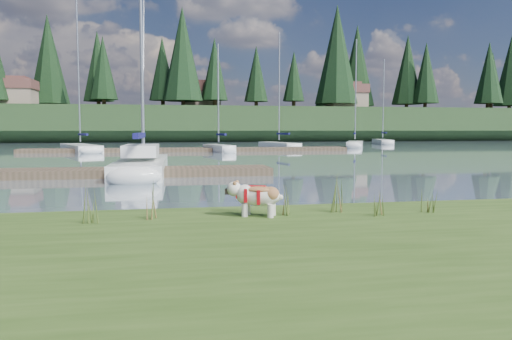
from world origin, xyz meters
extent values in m
plane|color=gray|center=(0.00, 30.00, 0.00)|extent=(200.00, 200.00, 0.00)
cube|color=#38521C|center=(0.00, -6.00, 0.17)|extent=(60.00, 9.00, 0.35)
cube|color=black|center=(0.00, 73.00, 2.50)|extent=(200.00, 20.00, 5.00)
cylinder|color=silver|center=(1.14, -2.61, 0.46)|extent=(0.10, 0.10, 0.21)
cylinder|color=silver|center=(1.22, -2.42, 0.46)|extent=(0.10, 0.10, 0.21)
cylinder|color=silver|center=(1.54, -2.78, 0.46)|extent=(0.10, 0.10, 0.21)
cylinder|color=silver|center=(1.62, -2.58, 0.46)|extent=(0.10, 0.10, 0.21)
ellipsoid|color=silver|center=(1.39, -2.60, 0.68)|extent=(0.79, 0.60, 0.33)
ellipsoid|color=#9A6339|center=(1.39, -2.60, 0.79)|extent=(0.58, 0.49, 0.12)
ellipsoid|color=silver|center=(0.99, -2.44, 0.79)|extent=(0.33, 0.33, 0.25)
cube|color=black|center=(0.89, -2.40, 0.75)|extent=(0.12, 0.14, 0.10)
cube|color=white|center=(-0.99, 10.22, 0.22)|extent=(2.10, 8.19, 0.70)
ellipsoid|color=white|center=(-0.87, 14.28, 0.22)|extent=(1.84, 2.27, 0.70)
cylinder|color=silver|center=(-0.97, 10.96, 6.96)|extent=(0.14, 0.14, 12.32)
cube|color=#12114F|center=(-1.03, 9.02, 1.55)|extent=(0.31, 3.70, 0.20)
cube|color=white|center=(-1.01, 9.76, 0.95)|extent=(1.38, 3.00, 0.45)
cube|color=#4C3D2C|center=(-4.00, 9.00, 0.15)|extent=(16.00, 2.00, 0.30)
cube|color=#4C3D2C|center=(2.00, 30.00, 0.15)|extent=(26.00, 2.20, 0.30)
cube|color=white|center=(-6.72, 31.79, 0.22)|extent=(4.45, 8.24, 0.70)
ellipsoid|color=white|center=(-8.08, 35.60, 0.22)|extent=(2.40, 2.67, 0.70)
cylinder|color=silver|center=(-6.72, 31.79, 7.12)|extent=(0.12, 0.12, 12.64)
cube|color=#12114F|center=(-6.35, 30.75, 1.40)|extent=(1.27, 3.10, 0.20)
cube|color=white|center=(4.25, 29.24, 0.22)|extent=(2.19, 5.04, 0.70)
ellipsoid|color=white|center=(3.70, 31.63, 0.22)|extent=(1.34, 1.55, 0.70)
cylinder|color=silver|center=(4.25, 29.24, 4.67)|extent=(0.12, 0.12, 7.73)
cube|color=#12114F|center=(4.40, 28.58, 1.40)|extent=(0.63, 1.95, 0.20)
cube|color=white|center=(10.66, 35.32, 0.22)|extent=(2.79, 6.67, 0.70)
ellipsoid|color=white|center=(9.99, 38.51, 0.22)|extent=(1.75, 2.03, 0.70)
cylinder|color=silver|center=(10.66, 35.32, 5.80)|extent=(0.12, 0.12, 10.01)
cube|color=#12114F|center=(10.84, 34.45, 1.40)|extent=(0.73, 2.57, 0.20)
cube|color=white|center=(19.22, 37.75, 0.22)|extent=(3.96, 6.58, 0.70)
ellipsoid|color=white|center=(20.52, 40.75, 0.22)|extent=(2.01, 2.20, 0.70)
cylinder|color=silver|center=(19.22, 37.75, 5.83)|extent=(0.12, 0.12, 10.06)
cube|color=#12114F|center=(18.87, 36.94, 1.40)|extent=(1.22, 2.46, 0.20)
cube|color=white|center=(26.54, 47.01, 0.22)|extent=(2.92, 6.58, 0.70)
ellipsoid|color=white|center=(27.29, 50.13, 0.22)|extent=(1.77, 2.03, 0.70)
cylinder|color=silver|center=(26.54, 47.01, 5.58)|extent=(0.12, 0.12, 9.57)
cube|color=#12114F|center=(26.33, 46.16, 1.40)|extent=(0.79, 2.53, 0.20)
cone|color=#475B23|center=(-0.46, -2.52, 0.64)|extent=(0.03, 0.03, 0.57)
cone|color=brown|center=(-0.35, -2.59, 0.58)|extent=(0.03, 0.03, 0.46)
cone|color=#475B23|center=(-0.40, -2.49, 0.67)|extent=(0.03, 0.03, 0.63)
cone|color=brown|center=(-0.32, -2.55, 0.55)|extent=(0.03, 0.03, 0.40)
cone|color=#475B23|center=(-0.44, -2.60, 0.61)|extent=(0.03, 0.03, 0.52)
cone|color=#475B23|center=(1.83, -2.57, 0.59)|extent=(0.03, 0.03, 0.49)
cone|color=brown|center=(1.94, -2.64, 0.55)|extent=(0.03, 0.03, 0.39)
cone|color=#475B23|center=(1.89, -2.54, 0.62)|extent=(0.03, 0.03, 0.54)
cone|color=brown|center=(1.97, -2.60, 0.52)|extent=(0.03, 0.03, 0.34)
cone|color=#475B23|center=(1.85, -2.65, 0.57)|extent=(0.03, 0.03, 0.44)
cone|color=#475B23|center=(2.74, -2.45, 0.71)|extent=(0.03, 0.03, 0.72)
cone|color=brown|center=(2.85, -2.52, 0.64)|extent=(0.03, 0.03, 0.57)
cone|color=#475B23|center=(2.80, -2.42, 0.74)|extent=(0.03, 0.03, 0.79)
cone|color=brown|center=(2.88, -2.48, 0.60)|extent=(0.03, 0.03, 0.50)
cone|color=#475B23|center=(2.76, -2.53, 0.67)|extent=(0.03, 0.03, 0.65)
cone|color=#475B23|center=(-1.30, -2.70, 0.65)|extent=(0.03, 0.03, 0.59)
cone|color=brown|center=(-1.19, -2.77, 0.59)|extent=(0.03, 0.03, 0.47)
cone|color=#475B23|center=(-1.24, -2.67, 0.68)|extent=(0.03, 0.03, 0.65)
cone|color=brown|center=(-1.16, -2.73, 0.56)|extent=(0.03, 0.03, 0.41)
cone|color=#475B23|center=(-1.28, -2.78, 0.62)|extent=(0.03, 0.03, 0.53)
cone|color=#475B23|center=(3.26, -2.92, 0.55)|extent=(0.03, 0.03, 0.39)
cone|color=brown|center=(3.37, -2.99, 0.51)|extent=(0.03, 0.03, 0.31)
cone|color=#475B23|center=(3.32, -2.89, 0.57)|extent=(0.03, 0.03, 0.43)
cone|color=brown|center=(3.40, -2.95, 0.49)|extent=(0.03, 0.03, 0.27)
cone|color=#475B23|center=(3.28, -3.00, 0.53)|extent=(0.03, 0.03, 0.35)
cone|color=#475B23|center=(4.26, -2.76, 0.57)|extent=(0.03, 0.03, 0.44)
cone|color=brown|center=(4.37, -2.83, 0.53)|extent=(0.03, 0.03, 0.35)
cone|color=#475B23|center=(4.32, -2.73, 0.59)|extent=(0.03, 0.03, 0.48)
cone|color=brown|center=(4.40, -2.79, 0.50)|extent=(0.03, 0.03, 0.31)
cone|color=#475B23|center=(4.28, -2.84, 0.55)|extent=(0.03, 0.03, 0.40)
cube|color=#33281C|center=(0.00, -1.60, 0.07)|extent=(60.00, 0.50, 0.14)
cylinder|color=#382619|center=(-10.00, 72.00, 5.90)|extent=(0.60, 0.60, 1.80)
cone|color=black|center=(-10.00, 72.00, 11.75)|extent=(4.84, 4.84, 11.00)
cylinder|color=#382619|center=(3.00, 66.00, 5.90)|extent=(0.60, 0.60, 1.80)
cone|color=black|center=(3.00, 66.00, 13.10)|extent=(6.16, 6.16, 14.00)
cylinder|color=#382619|center=(15.00, 70.00, 5.90)|extent=(0.60, 0.60, 1.80)
cone|color=black|center=(15.00, 70.00, 10.85)|extent=(3.96, 3.96, 9.00)
cylinder|color=#382619|center=(28.00, 68.00, 5.90)|extent=(0.60, 0.60, 1.80)
cone|color=black|center=(28.00, 68.00, 14.00)|extent=(7.04, 7.04, 16.00)
cylinder|color=#382619|center=(42.00, 71.00, 5.90)|extent=(0.60, 0.60, 1.80)
cone|color=black|center=(42.00, 71.00, 12.20)|extent=(5.28, 5.28, 12.00)
cylinder|color=#382619|center=(55.00, 67.00, 5.90)|extent=(0.60, 0.60, 1.80)
cone|color=black|center=(55.00, 67.00, 11.52)|extent=(4.62, 4.62, 10.50)
cube|color=gray|center=(-22.00, 70.00, 6.40)|extent=(6.00, 5.00, 2.80)
cube|color=brown|center=(-22.00, 70.00, 8.50)|extent=(6.30, 5.30, 1.40)
cube|color=brown|center=(-22.00, 70.00, 9.30)|extent=(4.20, 3.60, 0.70)
cube|color=gray|center=(6.00, 71.00, 6.40)|extent=(6.00, 5.00, 2.80)
cube|color=brown|center=(6.00, 71.00, 8.50)|extent=(6.30, 5.30, 1.40)
cube|color=brown|center=(6.00, 71.00, 9.30)|extent=(4.20, 3.60, 0.70)
cube|color=gray|center=(30.00, 69.00, 6.40)|extent=(6.00, 5.00, 2.80)
cube|color=brown|center=(30.00, 69.00, 8.50)|extent=(6.30, 5.30, 1.40)
cube|color=brown|center=(30.00, 69.00, 9.30)|extent=(4.20, 3.60, 0.70)
camera|label=1|loc=(-0.17, -10.60, 1.78)|focal=35.00mm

